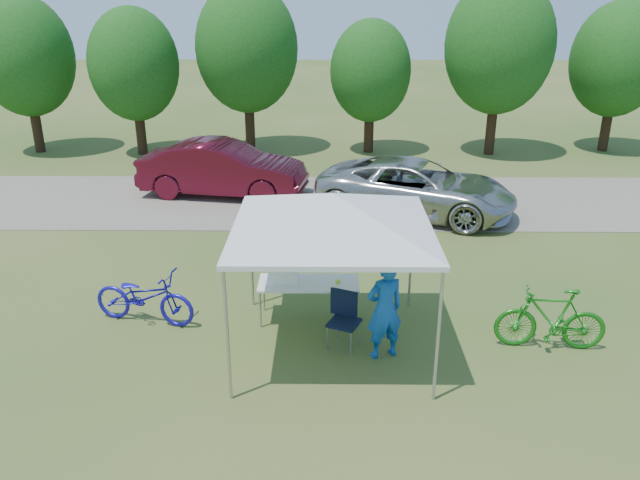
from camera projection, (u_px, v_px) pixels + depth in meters
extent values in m
plane|color=#2D5119|center=(331.00, 346.00, 10.65)|extent=(100.00, 100.00, 0.00)
cube|color=gray|center=(330.00, 201.00, 18.08)|extent=(24.00, 5.00, 0.02)
cylinder|color=#A5A5AA|center=(227.00, 337.00, 8.88)|extent=(0.05, 0.05, 2.10)
cylinder|color=#A5A5AA|center=(438.00, 338.00, 8.85)|extent=(0.05, 0.05, 2.10)
cylinder|color=#A5A5AA|center=(251.00, 255.00, 11.67)|extent=(0.05, 0.05, 2.10)
cylinder|color=#A5A5AA|center=(411.00, 255.00, 11.64)|extent=(0.05, 0.05, 2.10)
cube|color=silver|center=(332.00, 229.00, 9.86)|extent=(3.15, 3.15, 0.08)
pyramid|color=silver|center=(332.00, 193.00, 9.64)|extent=(4.53, 4.53, 0.55)
cylinder|color=#382314|center=(37.00, 127.00, 23.42)|extent=(0.36, 0.36, 1.89)
ellipsoid|color=#144711|center=(25.00, 56.00, 22.48)|extent=(3.46, 3.46, 4.32)
cylinder|color=#382314|center=(141.00, 131.00, 23.13)|extent=(0.36, 0.36, 1.75)
ellipsoid|color=#144711|center=(134.00, 65.00, 22.26)|extent=(3.20, 3.20, 4.00)
cylinder|color=#382314|center=(250.00, 124.00, 23.60)|extent=(0.36, 0.36, 2.03)
ellipsoid|color=#144711|center=(247.00, 48.00, 22.59)|extent=(3.71, 3.71, 4.64)
cylinder|color=#382314|center=(369.00, 131.00, 23.45)|extent=(0.36, 0.36, 1.61)
ellipsoid|color=#144711|center=(371.00, 71.00, 22.64)|extent=(2.94, 2.94, 3.68)
cylinder|color=#382314|center=(491.00, 126.00, 23.03)|extent=(0.36, 0.36, 2.10)
ellipsoid|color=#144711|center=(499.00, 46.00, 21.99)|extent=(3.84, 3.84, 4.80)
cylinder|color=#382314|center=(606.00, 127.00, 23.60)|extent=(0.36, 0.36, 1.82)
ellipsoid|color=#144711|center=(617.00, 59.00, 22.69)|extent=(3.33, 3.33, 4.16)
cube|color=white|center=(309.00, 283.00, 11.27)|extent=(1.82, 0.76, 0.04)
cylinder|color=#A5A5AA|center=(260.00, 310.00, 11.11)|extent=(0.04, 0.04, 0.71)
cylinder|color=#A5A5AA|center=(356.00, 310.00, 11.10)|extent=(0.04, 0.04, 0.71)
cylinder|color=#A5A5AA|center=(264.00, 293.00, 11.71)|extent=(0.04, 0.04, 0.71)
cylinder|color=#A5A5AA|center=(355.00, 294.00, 11.70)|extent=(0.04, 0.04, 0.71)
cube|color=black|center=(344.00, 323.00, 10.48)|extent=(0.63, 0.63, 0.04)
cube|color=black|center=(344.00, 303.00, 10.60)|extent=(0.46, 0.23, 0.48)
cylinder|color=#A5A5AA|center=(331.00, 341.00, 10.36)|extent=(0.02, 0.02, 0.43)
cylinder|color=#A5A5AA|center=(357.00, 342.00, 10.36)|extent=(0.02, 0.02, 0.43)
cylinder|color=#A5A5AA|center=(331.00, 329.00, 10.76)|extent=(0.02, 0.02, 0.43)
cylinder|color=#A5A5AA|center=(356.00, 329.00, 10.76)|extent=(0.02, 0.02, 0.43)
cube|color=white|center=(285.00, 274.00, 11.21)|extent=(0.47, 0.31, 0.31)
cube|color=white|center=(285.00, 265.00, 11.14)|extent=(0.49, 0.33, 0.04)
cylinder|color=#D9E936|center=(338.00, 282.00, 11.20)|extent=(0.09, 0.09, 0.06)
imported|color=#1551AD|center=(384.00, 309.00, 10.04)|extent=(0.74, 0.62, 1.74)
imported|color=#1B13A8|center=(144.00, 297.00, 11.25)|extent=(2.03, 1.10, 1.01)
imported|color=#1A761A|center=(551.00, 319.00, 10.40)|extent=(1.87, 0.68, 1.10)
imported|color=#B6B5B1|center=(416.00, 188.00, 16.74)|extent=(5.78, 4.09, 1.46)
imported|color=#4F0D1B|center=(223.00, 169.00, 18.30)|extent=(5.05, 2.44, 1.60)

